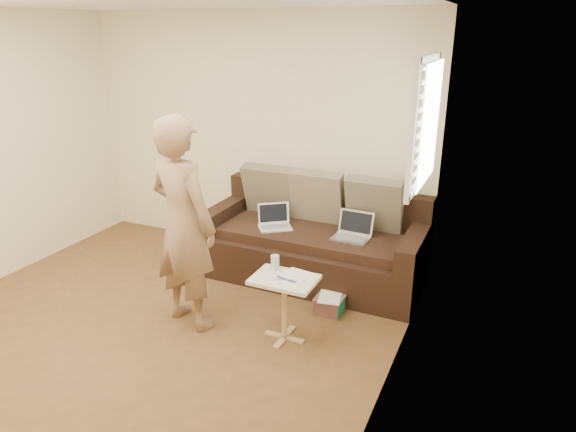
# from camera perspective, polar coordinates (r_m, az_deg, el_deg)

# --- Properties ---
(floor) EXTENTS (4.50, 4.50, 0.00)m
(floor) POSITION_cam_1_polar(r_m,az_deg,el_deg) (4.42, -17.73, -13.87)
(floor) COLOR brown
(floor) RESTS_ON ground
(wall_back) EXTENTS (4.00, 0.00, 4.00)m
(wall_back) POSITION_cam_1_polar(r_m,az_deg,el_deg) (5.64, -3.90, 8.87)
(wall_back) COLOR #F0E9BC
(wall_back) RESTS_ON ground
(wall_right) EXTENTS (0.00, 4.50, 4.50)m
(wall_right) POSITION_cam_1_polar(r_m,az_deg,el_deg) (2.91, 10.22, -2.45)
(wall_right) COLOR #F0E9BC
(wall_right) RESTS_ON ground
(window_blinds) EXTENTS (0.12, 0.88, 1.08)m
(window_blinds) POSITION_cam_1_polar(r_m,az_deg,el_deg) (4.23, 15.14, 9.94)
(window_blinds) COLOR white
(window_blinds) RESTS_ON wall_right
(sofa) EXTENTS (2.20, 0.95, 0.85)m
(sofa) POSITION_cam_1_polar(r_m,az_deg,el_deg) (5.12, 2.75, -2.57)
(sofa) COLOR black
(sofa) RESTS_ON ground
(pillow_left) EXTENTS (0.55, 0.29, 0.57)m
(pillow_left) POSITION_cam_1_polar(r_m,az_deg,el_deg) (5.43, -2.11, 2.91)
(pillow_left) COLOR brown
(pillow_left) RESTS_ON sofa
(pillow_mid) EXTENTS (0.55, 0.27, 0.57)m
(pillow_mid) POSITION_cam_1_polar(r_m,az_deg,el_deg) (5.22, 3.29, 2.16)
(pillow_mid) COLOR #726B52
(pillow_mid) RESTS_ON sofa
(pillow_right) EXTENTS (0.55, 0.28, 0.57)m
(pillow_right) POSITION_cam_1_polar(r_m,az_deg,el_deg) (5.04, 9.63, 1.24)
(pillow_right) COLOR brown
(pillow_right) RESTS_ON sofa
(laptop_silver) EXTENTS (0.36, 0.27, 0.23)m
(laptop_silver) POSITION_cam_1_polar(r_m,az_deg,el_deg) (4.89, 6.99, -2.60)
(laptop_silver) COLOR #B7BABC
(laptop_silver) RESTS_ON sofa
(laptop_white) EXTENTS (0.40, 0.38, 0.23)m
(laptop_white) POSITION_cam_1_polar(r_m,az_deg,el_deg) (5.12, -1.46, -1.37)
(laptop_white) COLOR white
(laptop_white) RESTS_ON sofa
(person) EXTENTS (0.75, 0.59, 1.81)m
(person) POSITION_cam_1_polar(r_m,az_deg,el_deg) (4.24, -11.60, -0.90)
(person) COLOR olive
(person) RESTS_ON ground
(side_table) EXTENTS (0.51, 0.35, 0.56)m
(side_table) POSITION_cam_1_polar(r_m,az_deg,el_deg) (4.18, -0.41, -10.33)
(side_table) COLOR silver
(side_table) RESTS_ON ground
(drinking_glass) EXTENTS (0.07, 0.07, 0.12)m
(drinking_glass) POSITION_cam_1_polar(r_m,az_deg,el_deg) (4.16, -1.46, -5.22)
(drinking_glass) COLOR silver
(drinking_glass) RESTS_ON side_table
(scissors) EXTENTS (0.20, 0.15, 0.02)m
(scissors) POSITION_cam_1_polar(r_m,az_deg,el_deg) (4.01, -0.22, -7.12)
(scissors) COLOR silver
(scissors) RESTS_ON side_table
(paper_on_table) EXTENTS (0.25, 0.33, 0.00)m
(paper_on_table) POSITION_cam_1_polar(r_m,az_deg,el_deg) (4.05, 0.57, -6.87)
(paper_on_table) COLOR white
(paper_on_table) RESTS_ON side_table
(striped_box) EXTENTS (0.25, 0.25, 0.16)m
(striped_box) POSITION_cam_1_polar(r_m,az_deg,el_deg) (4.66, 4.69, -9.79)
(striped_box) COLOR red
(striped_box) RESTS_ON ground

